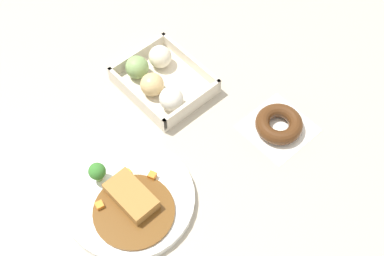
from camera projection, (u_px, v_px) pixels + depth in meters
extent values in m
plane|color=#B2A893|center=(143.00, 119.00, 1.17)|extent=(1.60, 1.60, 0.00)
cylinder|color=white|center=(129.00, 199.00, 1.05)|extent=(0.26, 0.26, 0.02)
cylinder|color=brown|center=(134.00, 211.00, 1.02)|extent=(0.16, 0.16, 0.01)
cube|color=#A87538|center=(131.00, 196.00, 1.02)|extent=(0.11, 0.06, 0.02)
cylinder|color=white|center=(126.00, 176.00, 1.06)|extent=(0.06, 0.06, 0.00)
ellipsoid|color=yellow|center=(125.00, 174.00, 1.06)|extent=(0.03, 0.03, 0.01)
cylinder|color=#8CB766|center=(99.00, 176.00, 1.06)|extent=(0.01, 0.01, 0.02)
sphere|color=#387A2D|center=(97.00, 171.00, 1.04)|extent=(0.03, 0.03, 0.03)
cube|color=orange|center=(152.00, 176.00, 1.06)|extent=(0.02, 0.02, 0.01)
cube|color=orange|center=(100.00, 206.00, 1.02)|extent=(0.02, 0.02, 0.01)
cube|color=beige|center=(164.00, 85.00, 1.21)|extent=(0.20, 0.17, 0.01)
cube|color=beige|center=(138.00, 55.00, 1.23)|extent=(0.01, 0.17, 0.03)
cube|color=beige|center=(192.00, 104.00, 1.16)|extent=(0.01, 0.17, 0.03)
cube|color=beige|center=(137.00, 98.00, 1.16)|extent=(0.20, 0.01, 0.03)
cube|color=beige|center=(190.00, 61.00, 1.22)|extent=(0.20, 0.01, 0.03)
sphere|color=#84A860|center=(137.00, 67.00, 1.20)|extent=(0.05, 0.05, 0.05)
sphere|color=#DBB77A|center=(152.00, 85.00, 1.17)|extent=(0.05, 0.05, 0.05)
sphere|color=silver|center=(171.00, 99.00, 1.15)|extent=(0.05, 0.05, 0.05)
sphere|color=#EFE5C6|center=(160.00, 57.00, 1.22)|extent=(0.05, 0.05, 0.05)
cube|color=white|center=(278.00, 128.00, 1.15)|extent=(0.13, 0.13, 0.00)
torus|color=#4C2B14|center=(279.00, 124.00, 1.14)|extent=(0.10, 0.10, 0.03)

